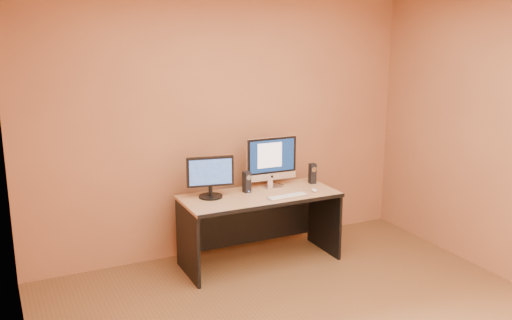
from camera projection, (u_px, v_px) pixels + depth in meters
name	position (u px, v px, depth m)	size (l,w,h in m)	color
walls	(337.00, 170.00, 3.85)	(4.00, 4.00, 2.60)	#99613D
desk	(260.00, 229.00, 5.46)	(1.48, 0.65, 0.68)	tan
imac	(272.00, 162.00, 5.57)	(0.53, 0.19, 0.51)	silver
second_monitor	(210.00, 177.00, 5.25)	(0.44, 0.22, 0.39)	black
speaker_left	(247.00, 182.00, 5.43)	(0.06, 0.07, 0.20)	black
speaker_right	(312.00, 173.00, 5.74)	(0.06, 0.07, 0.20)	black
keyboard	(288.00, 196.00, 5.30)	(0.40, 0.11, 0.02)	silver
mouse	(314.00, 190.00, 5.47)	(0.05, 0.09, 0.03)	silver
cable_a	(275.00, 183.00, 5.76)	(0.01, 0.01, 0.20)	black
cable_b	(266.00, 184.00, 5.71)	(0.01, 0.01, 0.17)	black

